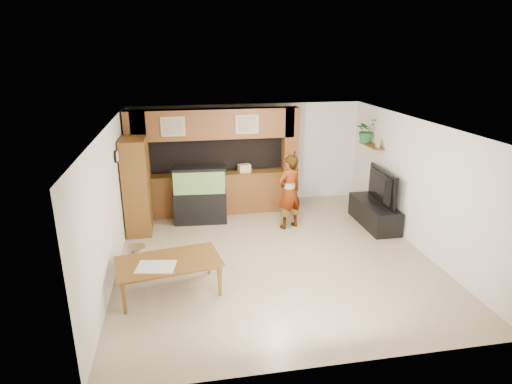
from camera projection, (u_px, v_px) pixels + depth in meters
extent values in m
plane|color=tan|center=(273.00, 254.00, 8.59)|extent=(6.50, 6.50, 0.00)
plane|color=white|center=(274.00, 125.00, 7.77)|extent=(6.50, 6.50, 0.00)
plane|color=silver|center=(247.00, 154.00, 11.21)|extent=(6.00, 0.00, 6.00)
plane|color=silver|center=(111.00, 202.00, 7.68)|extent=(0.00, 6.50, 6.50)
plane|color=silver|center=(418.00, 185.00, 8.68)|extent=(0.00, 6.50, 6.50)
cube|color=brown|center=(216.00, 194.00, 10.57)|extent=(3.80, 0.35, 1.00)
cube|color=brown|center=(216.00, 174.00, 10.40)|extent=(3.80, 0.43, 0.04)
cube|color=brown|center=(214.00, 124.00, 10.01)|extent=(3.80, 0.35, 0.70)
cube|color=brown|center=(139.00, 167.00, 10.01)|extent=(0.50, 0.35, 2.60)
cube|color=brown|center=(290.00, 160.00, 10.62)|extent=(0.35, 0.35, 2.60)
cube|color=black|center=(213.00, 152.00, 10.78)|extent=(4.20, 0.45, 0.85)
cube|color=tan|center=(173.00, 126.00, 9.67)|extent=(0.55, 0.03, 0.45)
cube|color=tan|center=(173.00, 127.00, 9.66)|extent=(0.43, 0.01, 0.35)
cube|color=tan|center=(247.00, 124.00, 9.96)|extent=(0.55, 0.03, 0.45)
cube|color=tan|center=(247.00, 124.00, 9.94)|extent=(0.43, 0.01, 0.35)
cylinder|color=black|center=(116.00, 157.00, 8.42)|extent=(0.04, 0.25, 0.25)
cylinder|color=white|center=(117.00, 157.00, 8.43)|extent=(0.01, 0.21, 0.21)
cube|color=brown|center=(371.00, 145.00, 10.35)|extent=(0.25, 0.90, 0.04)
cube|color=brown|center=(137.00, 186.00, 9.35)|extent=(0.53, 0.87, 2.12)
cylinder|color=#B2B2B7|center=(138.00, 262.00, 7.63)|extent=(0.33, 0.33, 0.61)
cube|color=black|center=(200.00, 207.00, 10.07)|extent=(1.22, 0.46, 0.76)
cube|color=#358443|center=(199.00, 181.00, 9.86)|extent=(1.17, 0.43, 0.53)
cube|color=black|center=(199.00, 168.00, 9.77)|extent=(1.22, 0.46, 0.06)
cube|color=black|center=(374.00, 214.00, 9.96)|extent=(0.60, 1.64, 0.55)
imported|color=black|center=(377.00, 186.00, 9.74)|extent=(0.23, 1.37, 0.79)
cube|color=tan|center=(378.00, 144.00, 10.00)|extent=(0.05, 0.14, 0.18)
imported|color=#28652E|center=(366.00, 130.00, 10.50)|extent=(0.68, 0.64, 0.60)
imported|color=tan|center=(289.00, 192.00, 9.63)|extent=(0.74, 0.63, 1.72)
cylinder|color=black|center=(294.00, 154.00, 9.20)|extent=(0.04, 0.10, 0.16)
imported|color=brown|center=(170.00, 278.00, 7.12)|extent=(1.83, 1.22, 0.60)
cube|color=silver|center=(156.00, 267.00, 6.86)|extent=(0.67, 0.54, 0.01)
cube|color=tan|center=(244.00, 168.00, 10.48)|extent=(0.32, 0.25, 0.19)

